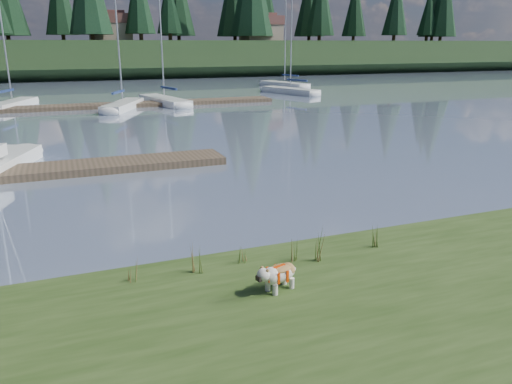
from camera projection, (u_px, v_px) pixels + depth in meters
name	position (u px, v px, depth m)	size (l,w,h in m)	color
ground	(92.00, 108.00, 39.29)	(200.00, 200.00, 0.00)	#7F8FAA
ridge	(71.00, 59.00, 76.95)	(200.00, 20.00, 5.00)	black
bulldog	(279.00, 273.00, 9.53)	(0.95, 0.57, 0.56)	silver
dock_near	(20.00, 173.00, 19.11)	(16.00, 2.00, 0.30)	#4C3D2C
dock_far	(118.00, 105.00, 39.94)	(26.00, 2.20, 0.30)	#4C3D2C
sailboat_bg_1	(16.00, 103.00, 39.83)	(3.90, 7.13, 10.71)	white
sailboat_bg_2	(125.00, 104.00, 39.12)	(4.42, 7.41, 11.27)	white
sailboat_bg_3	(161.00, 100.00, 42.29)	(3.37, 8.48, 12.19)	white
sailboat_bg_4	(285.00, 90.00, 50.86)	(4.05, 7.92, 11.59)	white
sailboat_bg_5	(281.00, 84.00, 58.45)	(3.66, 8.31, 11.66)	white
weed_0	(196.00, 260.00, 10.27)	(0.17, 0.14, 0.66)	#475B23
weed_1	(242.00, 254.00, 10.78)	(0.17, 0.14, 0.45)	#475B23
weed_2	(318.00, 247.00, 10.79)	(0.17, 0.14, 0.77)	#475B23
weed_3	(132.00, 272.00, 9.92)	(0.17, 0.14, 0.48)	#475B23
weed_4	(293.00, 252.00, 10.85)	(0.17, 0.14, 0.51)	#475B23
weed_5	(373.00, 237.00, 11.58)	(0.17, 0.14, 0.58)	#475B23
mud_lip	(189.00, 271.00, 11.06)	(60.00, 0.50, 0.14)	#33281C
conifer_5	(169.00, 3.00, 77.11)	(3.96, 3.96, 10.35)	#382619
conifer_7	(320.00, 0.00, 87.01)	(5.28, 5.28, 13.20)	#382619
conifer_8	(396.00, 4.00, 88.15)	(4.62, 4.62, 11.77)	#382619
conifer_9	(444.00, 0.00, 94.97)	(5.94, 5.94, 14.62)	#382619
house_1	(110.00, 27.00, 75.88)	(6.30, 5.30, 4.65)	gray
house_2	(261.00, 28.00, 82.44)	(6.30, 5.30, 4.65)	gray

